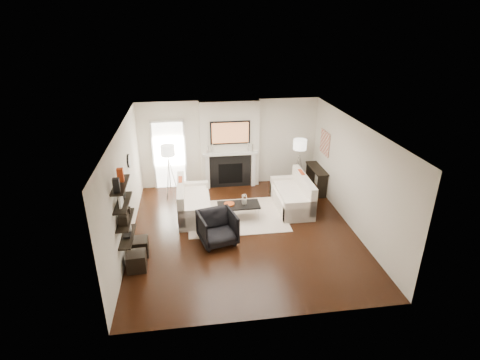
{
  "coord_description": "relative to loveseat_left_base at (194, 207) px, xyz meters",
  "views": [
    {
      "loc": [
        -1.21,
        -8.01,
        4.96
      ],
      "look_at": [
        0.0,
        0.6,
        1.15
      ],
      "focal_mm": 28.0,
      "sensor_mm": 36.0,
      "label": 1
    }
  ],
  "objects": [
    {
      "name": "coffee_leg_ne",
      "position": [
        1.66,
        -0.61,
        -0.02
      ],
      "size": [
        0.02,
        0.02,
        0.38
      ],
      "primitive_type": "cylinder",
      "color": "silver",
      "rests_on": "floor"
    },
    {
      "name": "shelf_upper",
      "position": [
        -1.43,
        -2.06,
        1.29
      ],
      "size": [
        0.25,
        1.0,
        0.04
      ],
      "primitive_type": "cube",
      "color": "black",
      "rests_on": "wall_left"
    },
    {
      "name": "fireplace_surround",
      "position": [
        1.19,
        1.68,
        0.31
      ],
      "size": [
        1.3,
        0.02,
        1.04
      ],
      "primitive_type": "cube",
      "color": "black",
      "rests_on": "floor"
    },
    {
      "name": "wall_art",
      "position": [
        3.92,
        0.99,
        1.34
      ],
      "size": [
        0.03,
        0.7,
        0.7
      ],
      "primitive_type": "cube",
      "color": "tan",
      "rests_on": "wall_right"
    },
    {
      "name": "shelf_top",
      "position": [
        -1.43,
        -2.06,
        1.69
      ],
      "size": [
        0.25,
        1.0,
        0.04
      ],
      "primitive_type": "cube",
      "color": "black",
      "rests_on": "wall_left"
    },
    {
      "name": "loveseat_right_arm_s",
      "position": [
        2.72,
        0.86,
        0.09
      ],
      "size": [
        0.85,
        0.18,
        0.6
      ],
      "primitive_type": "cube",
      "color": "white",
      "rests_on": "floor"
    },
    {
      "name": "hurricane_candle",
      "position": [
        1.31,
        -0.39,
        0.29
      ],
      "size": [
        0.1,
        0.1,
        0.16
      ],
      "primitive_type": "cylinder",
      "color": "white",
      "rests_on": "coffee_table"
    },
    {
      "name": "loveseat_left_arm_n",
      "position": [
        0.0,
        -0.81,
        0.09
      ],
      "size": [
        0.85,
        0.18,
        0.6
      ],
      "primitive_type": "cube",
      "color": "white",
      "rests_on": "floor"
    },
    {
      "name": "copper_bowl",
      "position": [
        0.91,
        -0.39,
        0.24
      ],
      "size": [
        0.27,
        0.27,
        0.05
      ],
      "primitive_type": "cylinder",
      "color": "#C85521",
      "rests_on": "coffee_table"
    },
    {
      "name": "tv_body",
      "position": [
        1.19,
        1.66,
        1.57
      ],
      "size": [
        1.2,
        0.06,
        0.7
      ],
      "primitive_type": "cube",
      "color": "black",
      "rests_on": "chimney_breast"
    },
    {
      "name": "tv_screen",
      "position": [
        1.19,
        1.63,
        1.57
      ],
      "size": [
        1.1,
        0.0,
        0.62
      ],
      "primitive_type": "cube",
      "color": "#BF723F",
      "rests_on": "tv_body"
    },
    {
      "name": "loveseat_right_back",
      "position": [
        3.05,
        0.05,
        0.32
      ],
      "size": [
        0.18,
        1.8,
        0.8
      ],
      "primitive_type": "cube",
      "color": "white",
      "rests_on": "floor"
    },
    {
      "name": "mantel_shelf",
      "position": [
        1.19,
        1.63,
        0.91
      ],
      "size": [
        1.7,
        0.18,
        0.07
      ],
      "primitive_type": "cube",
      "color": "white",
      "rests_on": "chimney_breast"
    },
    {
      "name": "console_top",
      "position": [
        3.76,
        1.03,
        0.52
      ],
      "size": [
        0.35,
        1.2,
        0.04
      ],
      "primitive_type": "cube",
      "color": "black",
      "rests_on": "floor"
    },
    {
      "name": "decor_magfile_b",
      "position": [
        -1.43,
        -1.93,
        1.85
      ],
      "size": [
        0.12,
        0.1,
        0.28
      ],
      "primitive_type": "cube",
      "color": "#B73C16",
      "rests_on": "shelf_top"
    },
    {
      "name": "loveseat_left_arm_s",
      "position": [
        0.0,
        0.81,
        0.09
      ],
      "size": [
        0.85,
        0.18,
        0.6
      ],
      "primitive_type": "cube",
      "color": "white",
      "rests_on": "floor"
    },
    {
      "name": "shelf_lower",
      "position": [
        -1.43,
        -2.06,
        0.89
      ],
      "size": [
        0.25,
        1.0,
        0.04
      ],
      "primitive_type": "cube",
      "color": "black",
      "rests_on": "wall_left"
    },
    {
      "name": "lamp_right_leg_a",
      "position": [
        3.35,
        1.24,
        0.39
      ],
      "size": [
        0.25,
        0.02,
        1.23
      ],
      "primitive_type": "cylinder",
      "rotation": [
        0.18,
        0.0,
        4.71
      ],
      "color": "silver",
      "rests_on": "floor"
    },
    {
      "name": "clock_rim",
      "position": [
        -1.54,
        -0.16,
        1.49
      ],
      "size": [
        0.04,
        0.34,
        0.34
      ],
      "primitive_type": "cylinder",
      "rotation": [
        0.0,
        1.57,
        0.0
      ],
      "color": "black",
      "rests_on": "wall_left"
    },
    {
      "name": "lamp_left_post",
      "position": [
        -0.66,
        1.23,
        0.39
      ],
      "size": [
        0.02,
        0.02,
        1.2
      ],
      "primitive_type": "cylinder",
      "color": "silver",
      "rests_on": "floor"
    },
    {
      "name": "hurricane_glass",
      "position": [
        1.31,
        -0.39,
        0.35
      ],
      "size": [
        0.14,
        0.14,
        0.24
      ],
      "primitive_type": "cylinder",
      "color": "white",
      "rests_on": "coffee_table"
    },
    {
      "name": "pillow_right_charcoal",
      "position": [
        3.05,
        -0.25,
        0.51
      ],
      "size": [
        0.1,
        0.4,
        0.4
      ],
      "primitive_type": "cube",
      "color": "black",
      "rests_on": "loveseat_right_cushion"
    },
    {
      "name": "shelf_bottom",
      "position": [
        -1.43,
        -2.06,
        0.49
      ],
      "size": [
        0.25,
        1.0,
        0.03
      ],
      "primitive_type": "cube",
      "color": "black",
      "rests_on": "wall_left"
    },
    {
      "name": "door_trim_top",
      "position": [
        -0.66,
        1.9,
        1.92
      ],
      "size": [
        1.02,
        0.06,
        0.06
      ],
      "primitive_type": "cube",
      "color": "white",
      "rests_on": "wall_back"
    },
    {
      "name": "door_trim_r",
      "position": [
        -0.18,
        1.9,
        0.84
      ],
      "size": [
        0.06,
        0.06,
        2.16
      ],
      "primitive_type": "cube",
      "color": "white",
      "rests_on": "floor"
    },
    {
      "name": "loveseat_left_back",
      "position": [
        -0.33,
        0.0,
        0.32
      ],
      "size": [
        0.18,
        1.8,
        0.8
      ],
      "primitive_type": "cube",
      "color": "white",
      "rests_on": "floor"
    },
    {
      "name": "lamp_left_leg_c",
      "position": [
        -0.72,
        1.13,
        0.39
      ],
      "size": [
        0.14,
        0.22,
        1.23
      ],
      "primitive_type": "cylinder",
      "rotation": [
        0.18,
        0.0,
        2.62
      ],
      "color": "silver",
      "rests_on": "floor"
    },
    {
      "name": "loveseat_right_cushion",
      "position": [
        2.67,
        0.05,
        0.26
      ],
      "size": [
        0.63,
        1.44,
        0.1
      ],
      "primitive_type": "cube",
      "color": "white",
      "rests_on": "loveseat_right_base"
    },
    {
      "name": "coffee_leg_se",
      "position": [
        1.66,
        -0.17,
        -0.02
      ],
      "size": [
        0.02,
        0.02,
        0.38
      ],
      "primitive_type": "cylinder",
      "color": "silver",
      "rests_on": "floor"
    },
    {
      "name": "loveseat_left_cushion",
      "position": [
        0.05,
        0.0,
        0.26
      ],
      "size": [
        0.63,
        1.44,
        0.1
      ],
      "primitive_type": "cube",
      "color": "white",
      "rests_on": "loveseat_left_base"
    },
    {
      "name": "candlestick_l_short",
      "position": [
        0.51,
        1.64,
        1.06
      ],
      "size": [
        0.04,
        0.04,
        0.24
      ],
      "primitive_type": "cylinder",
      "color": "silver",
      "rests_on": "mantel_shelf"
    },
    {
      "name": "decor_frame_a",
      "position": [
        -1.43,
        -2.21,
        1.42
      ],
      "size": [
        0.04,
        0.3,
        0.22
      ],
      "primitive_type": "cube",
      "color": "white",
      "rests_on": "shelf_upper"
    },
    {
      "name": "decor_books",
      "position": [
        -1.43,
        -2.08,
        0.53
      ],
      "size": [
        0.14,
        0.2,
        0.05
      ],
      "primitive_type": "cube",
      "color": "black",
      "rests_on": "shelf_bottom"
    },
    {
      "name": "pillow_left_charcoal",
      "position": [
        -0.33,
        -0.3,
        0.51
      ],
      "size": [
        0.1,
        0.4,
        0.4
      ],
      "primitive_type": "cube",
      "color": "black",
      "rests_on": "loveseat_left_cushion"
    },
    {
      "name": "rug",
      "position": [
        1.12,
        -0.26,
        -0.2
      ],
      "size": [
        2.6,
        2.0,
        0.01
      ],
      "primitive_type": "cube",
      "color": "beige",
      "rests_on": "floor"
    },
    {
      "name": "mantel_pilaster_l",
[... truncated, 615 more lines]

